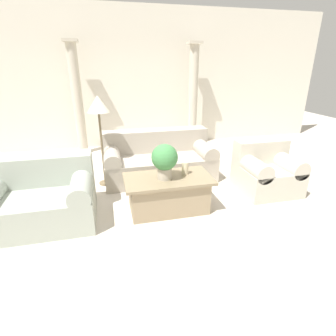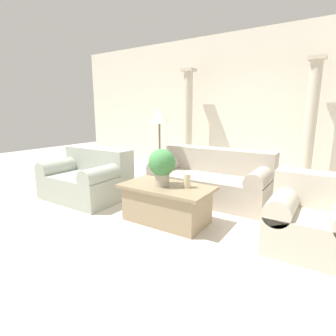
{
  "view_description": "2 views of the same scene",
  "coord_description": "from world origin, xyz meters",
  "px_view_note": "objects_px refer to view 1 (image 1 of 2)",
  "views": [
    {
      "loc": [
        -0.69,
        -3.57,
        1.94
      ],
      "look_at": [
        0.14,
        -0.13,
        0.54
      ],
      "focal_mm": 28.0,
      "sensor_mm": 36.0,
      "label": 1
    },
    {
      "loc": [
        1.89,
        -3.13,
        1.44
      ],
      "look_at": [
        -0.05,
        -0.13,
        0.67
      ],
      "focal_mm": 28.0,
      "sensor_mm": 36.0,
      "label": 2
    }
  ],
  "objects_px": {
    "armchair": "(266,170)",
    "floor_lamp": "(98,109)",
    "sofa_long": "(158,159)",
    "loveseat": "(41,196)",
    "potted_plant": "(165,159)",
    "coffee_table": "(168,193)"
  },
  "relations": [
    {
      "from": "sofa_long",
      "to": "floor_lamp",
      "type": "relative_size",
      "value": 1.29
    },
    {
      "from": "floor_lamp",
      "to": "armchair",
      "type": "height_order",
      "value": "floor_lamp"
    },
    {
      "from": "armchair",
      "to": "floor_lamp",
      "type": "bearing_deg",
      "value": 161.84
    },
    {
      "from": "sofa_long",
      "to": "floor_lamp",
      "type": "height_order",
      "value": "floor_lamp"
    },
    {
      "from": "potted_plant",
      "to": "armchair",
      "type": "xyz_separation_m",
      "value": [
        1.75,
        0.28,
        -0.43
      ]
    },
    {
      "from": "floor_lamp",
      "to": "sofa_long",
      "type": "bearing_deg",
      "value": 7.24
    },
    {
      "from": "loveseat",
      "to": "potted_plant",
      "type": "height_order",
      "value": "potted_plant"
    },
    {
      "from": "sofa_long",
      "to": "loveseat",
      "type": "relative_size",
      "value": 1.44
    },
    {
      "from": "sofa_long",
      "to": "floor_lamp",
      "type": "bearing_deg",
      "value": -172.76
    },
    {
      "from": "sofa_long",
      "to": "coffee_table",
      "type": "height_order",
      "value": "sofa_long"
    },
    {
      "from": "loveseat",
      "to": "floor_lamp",
      "type": "relative_size",
      "value": 0.89
    },
    {
      "from": "floor_lamp",
      "to": "armchair",
      "type": "distance_m",
      "value": 2.86
    },
    {
      "from": "loveseat",
      "to": "armchair",
      "type": "height_order",
      "value": "loveseat"
    },
    {
      "from": "sofa_long",
      "to": "loveseat",
      "type": "distance_m",
      "value": 2.09
    },
    {
      "from": "sofa_long",
      "to": "armchair",
      "type": "xyz_separation_m",
      "value": [
        1.59,
        -0.96,
        0.01
      ]
    },
    {
      "from": "sofa_long",
      "to": "coffee_table",
      "type": "xyz_separation_m",
      "value": [
        -0.11,
        -1.22,
        -0.08
      ]
    },
    {
      "from": "coffee_table",
      "to": "loveseat",
      "type": "bearing_deg",
      "value": 175.74
    },
    {
      "from": "loveseat",
      "to": "coffee_table",
      "type": "xyz_separation_m",
      "value": [
        1.68,
        -0.12,
        -0.09
      ]
    },
    {
      "from": "sofa_long",
      "to": "loveseat",
      "type": "bearing_deg",
      "value": -148.53
    },
    {
      "from": "floor_lamp",
      "to": "armchair",
      "type": "relative_size",
      "value": 1.7
    },
    {
      "from": "floor_lamp",
      "to": "potted_plant",
      "type": "bearing_deg",
      "value": -54.02
    },
    {
      "from": "sofa_long",
      "to": "armchair",
      "type": "height_order",
      "value": "sofa_long"
    }
  ]
}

